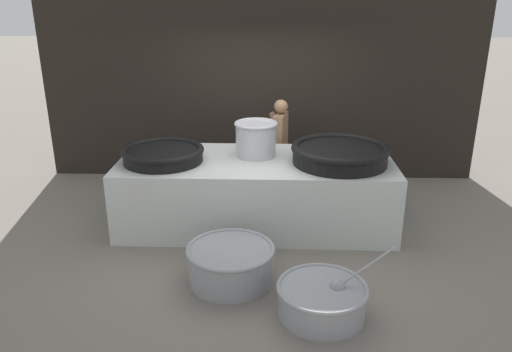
{
  "coord_description": "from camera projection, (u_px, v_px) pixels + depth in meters",
  "views": [
    {
      "loc": [
        0.22,
        -6.13,
        2.95
      ],
      "look_at": [
        0.0,
        0.0,
        0.68
      ],
      "focal_mm": 35.0,
      "sensor_mm": 36.0,
      "label": 1
    }
  ],
  "objects": [
    {
      "name": "back_wall",
      "position": [
        260.0,
        68.0,
        7.99
      ],
      "size": [
        7.04,
        0.24,
        3.59
      ],
      "primitive_type": "cube",
      "color": "black",
      "rests_on": "ground_plane"
    },
    {
      "name": "ground_plane",
      "position": [
        256.0,
        223.0,
        6.78
      ],
      "size": [
        60.0,
        60.0,
        0.0
      ],
      "primitive_type": "plane",
      "color": "slate"
    },
    {
      "name": "hearth_platform",
      "position": [
        256.0,
        192.0,
        6.62
      ],
      "size": [
        3.54,
        1.46,
        0.9
      ],
      "color": "silver",
      "rests_on": "ground_plane"
    },
    {
      "name": "stock_pot",
      "position": [
        256.0,
        138.0,
        6.54
      ],
      "size": [
        0.57,
        0.57,
        0.46
      ],
      "color": "#B7B7BC",
      "rests_on": "hearth_platform"
    },
    {
      "name": "cook",
      "position": [
        280.0,
        144.0,
        7.53
      ],
      "size": [
        0.41,
        0.58,
        1.47
      ],
      "rotation": [
        0.0,
        0.0,
        2.91
      ],
      "color": "#9E7551",
      "rests_on": "ground_plane"
    },
    {
      "name": "giant_wok_near",
      "position": [
        163.0,
        154.0,
        6.36
      ],
      "size": [
        1.05,
        1.05,
        0.19
      ],
      "color": "black",
      "rests_on": "hearth_platform"
    },
    {
      "name": "prep_bowl_meat",
      "position": [
        231.0,
        262.0,
        5.35
      ],
      "size": [
        0.95,
        0.95,
        0.4
      ],
      "color": "gray",
      "rests_on": "ground_plane"
    },
    {
      "name": "prep_bowl_vegetables",
      "position": [
        322.0,
        298.0,
        4.8
      ],
      "size": [
        1.14,
        0.88,
        0.69
      ],
      "color": "gray",
      "rests_on": "ground_plane"
    },
    {
      "name": "giant_wok_far",
      "position": [
        340.0,
        153.0,
        6.29
      ],
      "size": [
        1.24,
        1.24,
        0.24
      ],
      "color": "black",
      "rests_on": "hearth_platform"
    }
  ]
}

